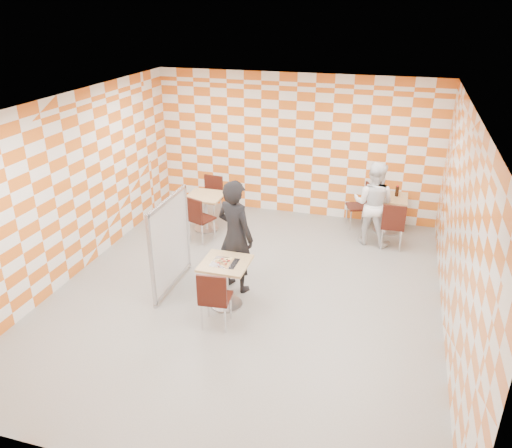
{
  "coord_description": "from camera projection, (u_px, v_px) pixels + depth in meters",
  "views": [
    {
      "loc": [
        2.07,
        -6.55,
        4.34
      ],
      "look_at": [
        0.1,
        0.2,
        1.15
      ],
      "focal_mm": 35.0,
      "sensor_mm": 36.0,
      "label": 1
    }
  ],
  "objects": [
    {
      "name": "chair_second_side",
      "position": [
        363.0,
        202.0,
        10.16
      ],
      "size": [
        0.55,
        0.54,
        0.92
      ],
      "color": "#36110A",
      "rests_on": "ground"
    },
    {
      "name": "pizza_on_foil",
      "position": [
        225.0,
        262.0,
        7.41
      ],
      "size": [
        0.4,
        0.4,
        0.04
      ],
      "color": "silver",
      "rests_on": "main_table"
    },
    {
      "name": "second_table",
      "position": [
        388.0,
        208.0,
        9.98
      ],
      "size": [
        0.7,
        0.7,
        0.75
      ],
      "color": "#DAB175",
      "rests_on": "ground"
    },
    {
      "name": "room_shell",
      "position": [
        256.0,
        195.0,
        7.9
      ],
      "size": [
        7.0,
        7.0,
        7.0
      ],
      "color": "gray",
      "rests_on": "ground"
    },
    {
      "name": "empty_table",
      "position": [
        206.0,
        206.0,
        10.06
      ],
      "size": [
        0.7,
        0.7,
        0.75
      ],
      "color": "#DAB175",
      "rests_on": "ground"
    },
    {
      "name": "chair_main_front",
      "position": [
        214.0,
        296.0,
        6.96
      ],
      "size": [
        0.46,
        0.47,
        0.92
      ],
      "color": "#36110A",
      "rests_on": "ground"
    },
    {
      "name": "chair_empty_near",
      "position": [
        198.0,
        216.0,
        9.53
      ],
      "size": [
        0.55,
        0.55,
        0.92
      ],
      "color": "#36110A",
      "rests_on": "ground"
    },
    {
      "name": "chair_empty_far",
      "position": [
        212.0,
        194.0,
        10.59
      ],
      "size": [
        0.46,
        0.47,
        0.92
      ],
      "color": "#36110A",
      "rests_on": "ground"
    },
    {
      "name": "sport_bottle",
      "position": [
        381.0,
        189.0,
        10.02
      ],
      "size": [
        0.06,
        0.06,
        0.2
      ],
      "color": "white",
      "rests_on": "second_table"
    },
    {
      "name": "man_dark",
      "position": [
        235.0,
        236.0,
        7.83
      ],
      "size": [
        0.8,
        0.68,
        1.86
      ],
      "primitive_type": "imported",
      "rotation": [
        0.0,
        0.0,
        2.73
      ],
      "color": "black",
      "rests_on": "ground"
    },
    {
      "name": "soda_bottle",
      "position": [
        397.0,
        191.0,
        9.87
      ],
      "size": [
        0.07,
        0.07,
        0.23
      ],
      "color": "black",
      "rests_on": "second_table"
    },
    {
      "name": "man_white",
      "position": [
        373.0,
        204.0,
        9.39
      ],
      "size": [
        0.89,
        0.75,
        1.62
      ],
      "primitive_type": "imported",
      "rotation": [
        0.0,
        0.0,
        2.95
      ],
      "color": "white",
      "rests_on": "ground"
    },
    {
      "name": "main_table",
      "position": [
        226.0,
        276.0,
        7.53
      ],
      "size": [
        0.7,
        0.7,
        0.75
      ],
      "color": "#DAB175",
      "rests_on": "ground"
    },
    {
      "name": "partition",
      "position": [
        170.0,
        243.0,
        7.91
      ],
      "size": [
        0.08,
        1.38,
        1.55
      ],
      "color": "white",
      "rests_on": "ground"
    },
    {
      "name": "chair_second_front",
      "position": [
        393.0,
        223.0,
        9.24
      ],
      "size": [
        0.43,
        0.44,
        0.92
      ],
      "color": "#36110A",
      "rests_on": "ground"
    }
  ]
}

